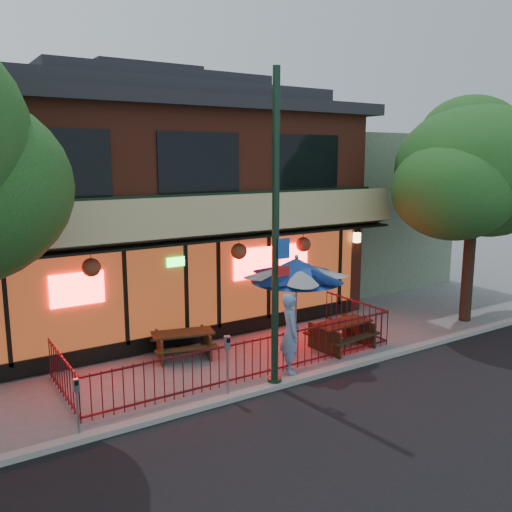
{
  "coord_description": "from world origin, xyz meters",
  "views": [
    {
      "loc": [
        -6.6,
        -9.95,
        5.17
      ],
      "look_at": [
        1.03,
        2.0,
        2.55
      ],
      "focal_mm": 38.0,
      "sensor_mm": 36.0,
      "label": 1
    }
  ],
  "objects_px": {
    "street_light": "(276,250)",
    "picnic_table_right": "(342,331)",
    "street_tree_right": "(474,163)",
    "patio_umbrella": "(296,270)",
    "picnic_table_left": "(183,341)",
    "parking_meter_near": "(227,357)",
    "parking_meter_far": "(77,399)",
    "pedestrian": "(290,333)"
  },
  "relations": [
    {
      "from": "street_light",
      "to": "picnic_table_left",
      "type": "relative_size",
      "value": 3.81
    },
    {
      "from": "street_light",
      "to": "parking_meter_near",
      "type": "relative_size",
      "value": 4.91
    },
    {
      "from": "street_tree_right",
      "to": "picnic_table_left",
      "type": "height_order",
      "value": "street_tree_right"
    },
    {
      "from": "street_tree_right",
      "to": "parking_meter_far",
      "type": "bearing_deg",
      "value": -175.46
    },
    {
      "from": "street_light",
      "to": "picnic_table_left",
      "type": "bearing_deg",
      "value": 109.07
    },
    {
      "from": "picnic_table_right",
      "to": "pedestrian",
      "type": "distance_m",
      "value": 2.33
    },
    {
      "from": "picnic_table_left",
      "to": "picnic_table_right",
      "type": "bearing_deg",
      "value": -23.26
    },
    {
      "from": "street_light",
      "to": "picnic_table_left",
      "type": "distance_m",
      "value": 4.01
    },
    {
      "from": "parking_meter_far",
      "to": "picnic_table_right",
      "type": "bearing_deg",
      "value": 8.48
    },
    {
      "from": "picnic_table_left",
      "to": "patio_umbrella",
      "type": "relative_size",
      "value": 0.68
    },
    {
      "from": "picnic_table_left",
      "to": "parking_meter_far",
      "type": "xyz_separation_m",
      "value": [
        -3.42,
        -2.8,
        0.36
      ]
    },
    {
      "from": "picnic_table_left",
      "to": "picnic_table_right",
      "type": "relative_size",
      "value": 1.03
    },
    {
      "from": "street_tree_right",
      "to": "pedestrian",
      "type": "height_order",
      "value": "street_tree_right"
    },
    {
      "from": "street_tree_right",
      "to": "parking_meter_near",
      "type": "xyz_separation_m",
      "value": [
        -9.27,
        -0.99,
        -3.99
      ]
    },
    {
      "from": "street_light",
      "to": "picnic_table_right",
      "type": "xyz_separation_m",
      "value": [
        2.99,
        1.1,
        -2.67
      ]
    },
    {
      "from": "parking_meter_near",
      "to": "parking_meter_far",
      "type": "distance_m",
      "value": 3.16
    },
    {
      "from": "street_light",
      "to": "patio_umbrella",
      "type": "xyz_separation_m",
      "value": [
        1.61,
        1.38,
        -0.86
      ]
    },
    {
      "from": "patio_umbrella",
      "to": "parking_meter_near",
      "type": "xyz_separation_m",
      "value": [
        -2.84,
        -1.37,
        -1.33
      ]
    },
    {
      "from": "picnic_table_left",
      "to": "parking_meter_near",
      "type": "bearing_deg",
      "value": -95.34
    },
    {
      "from": "street_light",
      "to": "pedestrian",
      "type": "distance_m",
      "value": 2.36
    },
    {
      "from": "street_tree_right",
      "to": "parking_meter_far",
      "type": "height_order",
      "value": "street_tree_right"
    },
    {
      "from": "patio_umbrella",
      "to": "parking_meter_far",
      "type": "distance_m",
      "value": 6.33
    },
    {
      "from": "pedestrian",
      "to": "parking_meter_near",
      "type": "bearing_deg",
      "value": 124.73
    },
    {
      "from": "patio_umbrella",
      "to": "street_tree_right",
      "type": "bearing_deg",
      "value": -3.45
    },
    {
      "from": "parking_meter_near",
      "to": "parking_meter_far",
      "type": "xyz_separation_m",
      "value": [
        -3.16,
        0.0,
        -0.16
      ]
    },
    {
      "from": "patio_umbrella",
      "to": "parking_meter_near",
      "type": "relative_size",
      "value": 1.89
    },
    {
      "from": "street_light",
      "to": "pedestrian",
      "type": "height_order",
      "value": "street_light"
    },
    {
      "from": "street_light",
      "to": "patio_umbrella",
      "type": "height_order",
      "value": "street_light"
    },
    {
      "from": "pedestrian",
      "to": "parking_meter_near",
      "type": "relative_size",
      "value": 1.38
    },
    {
      "from": "street_tree_right",
      "to": "patio_umbrella",
      "type": "relative_size",
      "value": 2.61
    },
    {
      "from": "picnic_table_right",
      "to": "parking_meter_far",
      "type": "bearing_deg",
      "value": -171.52
    },
    {
      "from": "picnic_table_left",
      "to": "parking_meter_near",
      "type": "xyz_separation_m",
      "value": [
        -0.26,
        -2.8,
        0.52
      ]
    },
    {
      "from": "street_tree_right",
      "to": "patio_umbrella",
      "type": "distance_m",
      "value": 6.97
    },
    {
      "from": "parking_meter_near",
      "to": "picnic_table_left",
      "type": "bearing_deg",
      "value": 84.66
    },
    {
      "from": "picnic_table_right",
      "to": "patio_umbrella",
      "type": "height_order",
      "value": "patio_umbrella"
    },
    {
      "from": "street_tree_right",
      "to": "pedestrian",
      "type": "bearing_deg",
      "value": -176.16
    },
    {
      "from": "street_tree_right",
      "to": "street_light",
      "type": "bearing_deg",
      "value": -172.99
    },
    {
      "from": "picnic_table_left",
      "to": "parking_meter_near",
      "type": "height_order",
      "value": "parking_meter_near"
    },
    {
      "from": "picnic_table_left",
      "to": "street_light",
      "type": "bearing_deg",
      "value": -70.93
    },
    {
      "from": "picnic_table_right",
      "to": "parking_meter_far",
      "type": "height_order",
      "value": "parking_meter_far"
    },
    {
      "from": "street_tree_right",
      "to": "picnic_table_right",
      "type": "height_order",
      "value": "street_tree_right"
    },
    {
      "from": "street_light",
      "to": "parking_meter_far",
      "type": "height_order",
      "value": "street_light"
    }
  ]
}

